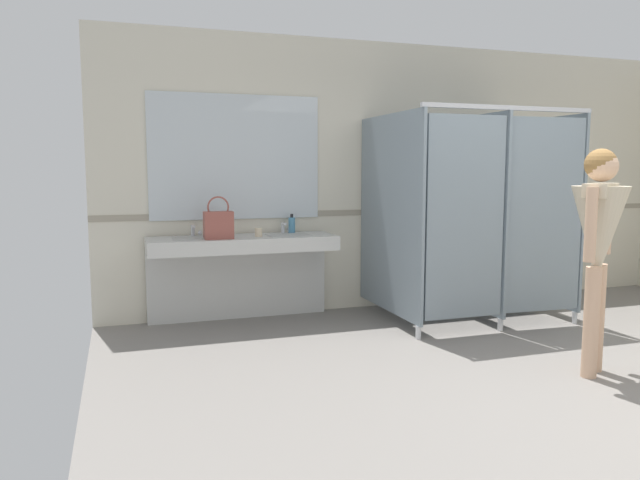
# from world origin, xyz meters

# --- Properties ---
(ground_plane) EXTENTS (7.02, 6.44, 0.10)m
(ground_plane) POSITION_xyz_m (0.00, 0.00, -0.05)
(ground_plane) COLOR gray
(wall_back) EXTENTS (7.02, 0.12, 2.87)m
(wall_back) POSITION_xyz_m (0.00, 2.98, 1.44)
(wall_back) COLOR beige
(wall_back) RESTS_ON ground_plane
(wall_back_tile_band) EXTENTS (7.02, 0.01, 0.06)m
(wall_back_tile_band) POSITION_xyz_m (0.00, 2.92, 1.05)
(wall_back_tile_band) COLOR #9E937F
(wall_back_tile_band) RESTS_ON wall_back
(vanity_counter) EXTENTS (1.82, 0.56, 0.98)m
(vanity_counter) POSITION_xyz_m (-2.09, 2.71, 0.63)
(vanity_counter) COLOR silver
(vanity_counter) RESTS_ON ground_plane
(mirror_panel) EXTENTS (1.72, 0.02, 1.24)m
(mirror_panel) POSITION_xyz_m (-2.09, 2.91, 1.64)
(mirror_panel) COLOR silver
(mirror_panel) RESTS_ON wall_back
(bathroom_stalls) EXTENTS (1.79, 1.40, 2.09)m
(bathroom_stalls) POSITION_xyz_m (0.15, 2.03, 1.09)
(bathroom_stalls) COLOR gray
(bathroom_stalls) RESTS_ON ground_plane
(person_standing) EXTENTS (0.56, 0.56, 1.66)m
(person_standing) POSITION_xyz_m (0.07, 0.34, 1.05)
(person_standing) COLOR #DBAD89
(person_standing) RESTS_ON ground_plane
(handbag) EXTENTS (0.27, 0.13, 0.40)m
(handbag) POSITION_xyz_m (-2.35, 2.48, 1.01)
(handbag) COLOR #934C42
(handbag) RESTS_ON vanity_counter
(soap_dispenser) EXTENTS (0.07, 0.07, 0.20)m
(soap_dispenser) POSITION_xyz_m (-1.55, 2.79, 0.95)
(soap_dispenser) COLOR teal
(soap_dispenser) RESTS_ON vanity_counter
(paper_cup) EXTENTS (0.07, 0.07, 0.08)m
(paper_cup) POSITION_xyz_m (-1.95, 2.56, 0.91)
(paper_cup) COLOR beige
(paper_cup) RESTS_ON vanity_counter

